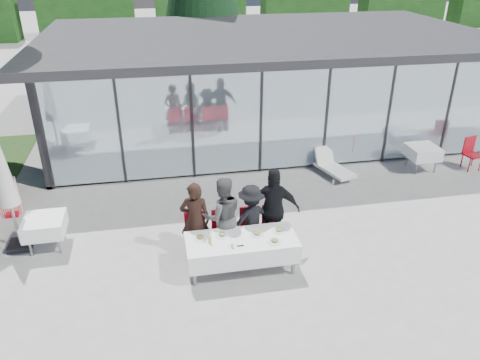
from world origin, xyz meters
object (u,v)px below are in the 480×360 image
Objects in this scene: plate_a at (200,237)px; spare_table_right at (423,152)px; dining_table at (242,248)px; diner_a at (195,220)px; spare_chair_a at (471,151)px; lounger at (332,165)px; folded_eyeglasses at (240,246)px; plate_extra at (275,241)px; diner_chair_b at (222,229)px; diner_d at (274,209)px; market_umbrella at (2,171)px; diner_chair_a at (196,232)px; spare_chair_b at (352,146)px; plate_b at (222,235)px; diner_b at (223,216)px; diner_c at (251,218)px; diner_chair_c at (250,226)px; juice_bottle at (210,240)px; plate_c at (257,233)px; plate_d at (279,230)px; diner_chair_d at (273,224)px; spare_table_left at (45,226)px.

plate_a is 7.89m from spare_table_right.
diner_a is at bearing 141.36° from dining_table.
plate_a is 9.16m from spare_chair_a.
lounger is at bearing 175.36° from spare_table_right.
dining_table is 16.14× the size of folded_eyeglasses.
plate_extra is (0.63, -0.23, 0.24)m from dining_table.
diner_chair_b is 3.42× the size of plate_extra.
diner_d is 5.71m from market_umbrella.
diner_a is at bearing -90.00° from diner_chair_a.
market_umbrella is at bearing 158.61° from plate_a.
plate_a is 6.88m from spare_chair_b.
plate_extra is (1.00, -0.42, 0.00)m from plate_b.
diner_d is at bearing 176.80° from diner_b.
folded_eyeglasses is (-0.70, -0.01, -0.02)m from plate_extra.
diner_b is 0.63m from diner_c.
diner_d reaches higher than spare_chair_b.
diner_a is at bearing -156.40° from spare_table_right.
diner_chair_c is 1.05m from plate_extra.
dining_table is at bearing -114.50° from diner_chair_c.
market_umbrella is at bearing 156.86° from juice_bottle.
market_umbrella is at bearing 162.44° from plate_c.
dining_table is 7.26m from spare_table_right.
spare_chair_a is (6.85, 3.46, -0.24)m from plate_d.
spare_table_right is at bearing 29.12° from juice_bottle.
plate_a is 0.33× the size of spare_table_right.
diner_chair_c reaches higher than plate_c.
diner_c reaches higher than plate_c.
diner_chair_d is 6.05× the size of juice_bottle.
diner_chair_c is (0.00, 0.06, -0.24)m from diner_c.
plate_c is at bearing -18.60° from spare_table_left.
market_umbrella is at bearing -161.83° from spare_chair_b.
spare_table_right is at bearing -26.27° from spare_chair_b.
plate_b is at bearing -98.70° from diner_chair_b.
diner_chair_d is 6.15m from spare_table_right.
diner_chair_c is at bearing 7.01° from diner_d.
spare_chair_b is at bearing 47.99° from diner_chair_d.
diner_chair_d is at bearing -150.57° from spare_table_right.
diner_chair_c is at bearing -10.73° from spare_table_left.
diner_c is at bearing -5.70° from diner_chair_b.
diner_b is 1.16× the size of diner_c.
lounger is (-2.73, 0.22, -0.30)m from spare_table_right.
diner_chair_d is 0.66m from plate_d.
market_umbrella is (-0.61, 0.10, 1.34)m from spare_table_left.
diner_chair_a is 0.67× the size of lounger.
folded_eyeglasses is 7.45m from spare_table_right.
diner_chair_b reaches higher than plate_extra.
dining_table is 0.81m from diner_c.
diner_d is 6.71× the size of plate_b.
spare_chair_a is (8.54, 2.91, -0.34)m from diner_a.
juice_bottle is 0.61m from folded_eyeglasses.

